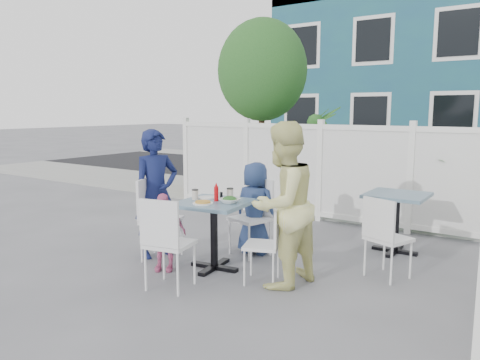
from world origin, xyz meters
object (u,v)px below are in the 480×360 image
Objects in this scene: main_table at (214,217)px; woman at (283,205)px; spare_table at (397,207)px; man at (156,194)px; chair_near at (165,237)px; boy at (255,208)px; toddler at (163,232)px; utility_cabinet at (221,160)px; chair_back at (255,211)px; chair_left at (155,212)px; chair_right at (269,239)px.

woman is at bearing 0.90° from main_table.
man is at bearing -142.92° from spare_table.
chair_near is 1.58m from boy.
man is at bearing 111.47° from toddler.
utility_cabinet is 5.00m from chair_back.
utility_cabinet is at bearing -33.28° from chair_back.
chair_right is at bearing 70.75° from chair_left.
woman is 1.91× the size of toddler.
chair_right is at bearing 127.27° from boy.
man is (-0.90, -0.01, 0.18)m from main_table.
chair_right is 0.48× the size of woman.
toddler is (-1.35, -0.38, -0.41)m from woman.
boy reaches higher than chair_right.
chair_left is 1.04× the size of chair_back.
boy is at bearing -30.99° from man.
man reaches higher than main_table.
man is at bearing -80.36° from woman.
chair_right is (4.01, -4.50, -0.19)m from utility_cabinet.
chair_back is (-0.68, 0.78, 0.08)m from chair_right.
man reaches higher than toddler.
chair_left reaches higher than chair_back.
woman is at bearing 71.57° from chair_left.
chair_near is at bearing -73.57° from toddler.
man reaches higher than chair_back.
chair_back is 1.56m from chair_near.
chair_right is 1.06m from boy.
chair_near is at bearing -38.80° from woman.
toddler is (-0.46, -0.36, -0.17)m from main_table.
boy is 1.26m from toddler.
man reaches higher than chair_left.
utility_cabinet reaches higher than spare_table.
chair_back reaches higher than chair_right.
chair_back is at bearing 20.49° from chair_right.
chair_left is 1.76m from woman.
spare_table is at bearing -129.00° from chair_back.
main_table is 0.80m from chair_near.
main_table is 0.76m from chair_right.
chair_near is at bearing -111.91° from man.
spare_table is 3.05m from chair_near.
utility_cabinet is 5.49m from spare_table.
man is at bearing -55.56° from utility_cabinet.
man is 1.78× the size of toddler.
woman is at bearing -14.33° from toddler.
man is at bearing 69.12° from chair_right.
utility_cabinet is 0.79× the size of woman.
boy reaches higher than chair_left.
utility_cabinet is 1.35× the size of chair_left.
woman is at bearing -69.78° from man.
utility_cabinet is 1.50× the size of toddler.
utility_cabinet is 1.63× the size of chair_right.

